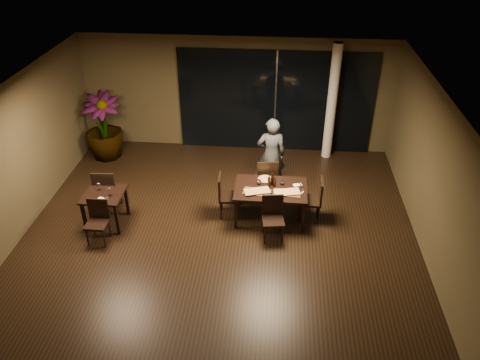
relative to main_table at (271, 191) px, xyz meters
name	(u,v)px	position (x,y,z in m)	size (l,w,h in m)	color
ground	(219,238)	(-1.00, -0.80, -0.68)	(8.00, 8.00, 0.00)	black
wall_back	(237,94)	(-1.00, 3.25, 0.82)	(8.00, 0.10, 3.00)	#443C24
wall_left	(9,166)	(-5.05, -0.80, 0.82)	(0.10, 8.00, 3.00)	#443C24
wall_right	(440,186)	(3.05, -0.80, 0.82)	(0.10, 8.00, 3.00)	#443C24
ceiling	(215,99)	(-1.00, -0.80, 2.34)	(8.00, 8.00, 0.04)	white
window_panel	(275,102)	(0.00, 3.16, 0.67)	(5.00, 0.06, 2.70)	black
column	(332,103)	(1.40, 2.85, 0.82)	(0.24, 0.24, 3.00)	silver
main_table	(271,191)	(0.00, 0.00, 0.00)	(1.50, 1.00, 0.75)	black
side_table	(104,199)	(-3.40, -0.50, -0.05)	(0.80, 0.80, 0.75)	black
chair_main_far	(267,177)	(-0.11, 0.73, -0.11)	(0.53, 0.53, 1.01)	black
chair_main_near	(273,215)	(0.07, -0.62, -0.16)	(0.48, 0.48, 0.92)	black
chair_main_left	(226,194)	(-0.95, 0.01, -0.13)	(0.48, 0.48, 0.98)	black
chair_main_right	(315,198)	(0.92, 0.03, -0.13)	(0.46, 0.46, 0.97)	black
chair_side_far	(106,189)	(-3.51, -0.06, -0.10)	(0.51, 0.51, 1.03)	black
chair_side_near	(98,218)	(-3.38, -1.02, -0.17)	(0.42, 0.42, 0.90)	black
diner	(271,155)	(-0.03, 1.17, 0.22)	(0.61, 0.40, 1.79)	#313336
potted_plant	(103,127)	(-4.35, 2.32, 0.19)	(0.94, 0.94, 1.73)	#174617
pizza_board_left	(257,192)	(-0.27, -0.18, 0.08)	(0.56, 0.28, 0.01)	#4E2F19
pizza_board_right	(287,193)	(0.34, -0.17, 0.08)	(0.56, 0.28, 0.01)	#462B16
oblong_pizza_left	(257,191)	(-0.27, -0.18, 0.10)	(0.51, 0.23, 0.02)	maroon
oblong_pizza_right	(287,192)	(0.34, -0.17, 0.10)	(0.51, 0.23, 0.02)	maroon
round_pizza	(265,179)	(-0.12, 0.33, 0.08)	(0.30, 0.30, 0.01)	#AB2513
bottle_a	(269,181)	(-0.04, 0.06, 0.22)	(0.06, 0.06, 0.29)	black
bottle_b	(275,182)	(0.08, 0.04, 0.20)	(0.06, 0.06, 0.25)	black
bottle_c	(272,179)	(0.03, 0.13, 0.23)	(0.07, 0.07, 0.30)	black
tumbler_left	(259,182)	(-0.25, 0.13, 0.12)	(0.08, 0.08, 0.10)	white
tumbler_right	(282,183)	(0.23, 0.16, 0.12)	(0.08, 0.08, 0.10)	white
napkin_near	(299,192)	(0.58, -0.09, 0.08)	(0.18, 0.10, 0.01)	white
napkin_far	(298,185)	(0.56, 0.16, 0.08)	(0.18, 0.10, 0.01)	white
wine_glass_a	(99,187)	(-3.52, -0.38, 0.16)	(0.07, 0.07, 0.17)	white
wine_glass_b	(109,192)	(-3.24, -0.56, 0.17)	(0.08, 0.08, 0.18)	white
side_napkin	(101,199)	(-3.36, -0.72, 0.08)	(0.18, 0.11, 0.01)	white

